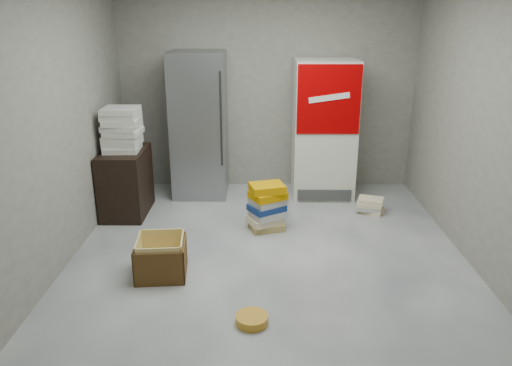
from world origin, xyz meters
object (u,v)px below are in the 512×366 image
at_px(steel_fridge, 199,125).
at_px(coke_cooler, 324,129).
at_px(wood_shelf, 126,182).
at_px(cardboard_box, 161,260).
at_px(phonebook_stack_main, 267,207).

height_order(steel_fridge, coke_cooler, steel_fridge).
relative_size(wood_shelf, cardboard_box, 1.59).
distance_m(coke_cooler, phonebook_stack_main, 1.55).
relative_size(wood_shelf, phonebook_stack_main, 1.47).
bearing_deg(steel_fridge, phonebook_stack_main, -53.50).
bearing_deg(wood_shelf, phonebook_stack_main, -15.40).
height_order(coke_cooler, wood_shelf, coke_cooler).
relative_size(coke_cooler, wood_shelf, 2.25).
height_order(steel_fridge, wood_shelf, steel_fridge).
bearing_deg(wood_shelf, coke_cooler, 16.28).
xyz_separation_m(coke_cooler, phonebook_stack_main, (-0.76, -1.20, -0.63)).
xyz_separation_m(phonebook_stack_main, cardboard_box, (-1.01, -1.05, -0.12)).
height_order(steel_fridge, phonebook_stack_main, steel_fridge).
distance_m(steel_fridge, cardboard_box, 2.40).
distance_m(coke_cooler, wood_shelf, 2.63).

